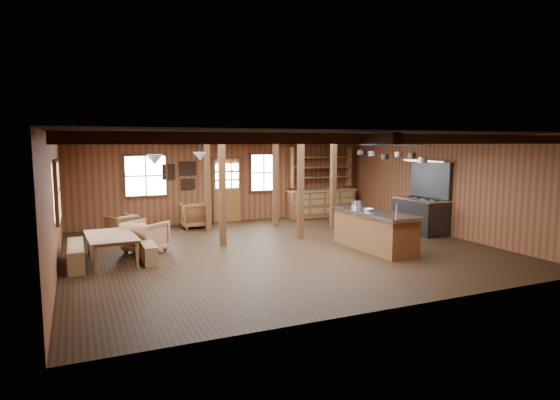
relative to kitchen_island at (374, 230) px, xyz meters
name	(u,v)px	position (x,y,z in m)	size (l,w,h in m)	color
room	(282,193)	(-2.09, 0.89, 0.92)	(10.04, 9.04, 2.84)	black
ceiling_joists	(279,140)	(-2.09, 1.06, 2.20)	(9.80, 8.82, 0.18)	black
timber_posts	(269,185)	(-1.57, 2.97, 0.92)	(3.95, 2.35, 2.80)	#472814
back_door	(227,195)	(-2.09, 5.34, 0.40)	(1.02, 0.08, 2.15)	brown
window_back_left	(146,176)	(-4.69, 5.35, 1.12)	(1.32, 0.06, 1.32)	white
window_back_right	(264,173)	(-0.79, 5.35, 1.12)	(1.02, 0.06, 1.32)	white
window_left	(56,191)	(-7.05, 1.39, 1.12)	(0.14, 1.24, 1.32)	white
notice_boards	(182,174)	(-3.59, 5.34, 1.16)	(1.08, 0.03, 0.90)	silver
back_counter	(321,200)	(1.31, 5.09, 0.12)	(2.55, 0.60, 2.45)	brown
pendant_lamps	(180,158)	(-4.34, 1.89, 1.77)	(1.86, 2.36, 0.66)	#2C2C2F
pot_rack	(388,154)	(1.32, 1.32, 1.82)	(0.36, 3.00, 0.45)	#2C2C2F
kitchen_island	(374,230)	(0.00, 0.00, 0.00)	(0.96, 2.53, 1.20)	brown
step_stool	(380,235)	(0.54, 0.51, -0.25)	(0.50, 0.36, 0.45)	olive
commercial_range	(422,210)	(2.55, 1.25, 0.19)	(0.88, 1.72, 2.12)	#2C2C2F
dining_table	(113,249)	(-5.99, 1.20, -0.17)	(1.76, 0.98, 0.62)	brown
bench_wall	(76,255)	(-6.74, 1.20, -0.24)	(0.32, 1.71, 0.47)	olive
bench_aisle	(147,250)	(-5.27, 1.20, -0.27)	(0.28, 1.49, 0.41)	olive
armchair_a	(122,226)	(-5.56, 3.99, -0.16)	(0.68, 0.70, 0.64)	brown
armchair_b	(195,215)	(-3.34, 4.69, -0.08)	(0.84, 0.87, 0.79)	brown
armchair_c	(146,237)	(-5.20, 1.89, -0.09)	(0.82, 0.85, 0.77)	#9C6947
counter_pot	(357,204)	(0.06, 0.85, 0.55)	(0.28, 0.28, 0.17)	silver
bowl	(368,210)	(-0.08, 0.15, 0.49)	(0.24, 0.24, 0.06)	silver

